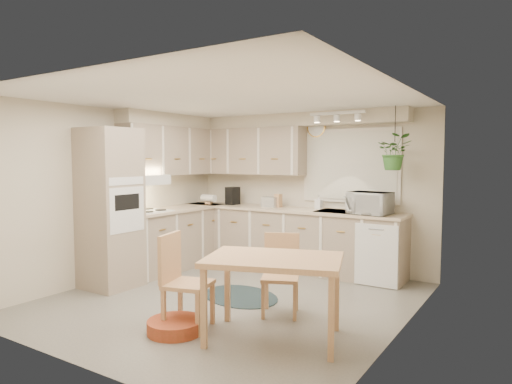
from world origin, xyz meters
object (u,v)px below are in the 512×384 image
braided_rug (240,296)px  pet_bed (175,326)px  chair_left (188,281)px  chair_back (280,275)px  dining_table (274,298)px  microwave (370,201)px

braided_rug → pet_bed: bearing=-84.6°
chair_left → chair_back: bearing=129.6°
dining_table → pet_bed: dining_table is taller
dining_table → chair_left: chair_left is taller
braided_rug → microwave: microwave is taller
chair_left → dining_table: bearing=88.7°
dining_table → pet_bed: 1.02m
braided_rug → microwave: 2.19m
chair_back → braided_rug: bearing=-47.1°
chair_back → microwave: microwave is taller
braided_rug → microwave: bearing=53.8°
dining_table → chair_left: bearing=-165.8°
microwave → dining_table: bearing=-84.8°
chair_back → braided_rug: (-0.74, 0.31, -0.43)m
chair_back → microwave: size_ratio=1.57×
dining_table → microwave: 2.56m
dining_table → braided_rug: (-1.01, 0.93, -0.39)m
dining_table → braided_rug: 1.43m
braided_rug → pet_bed: size_ratio=1.97×
dining_table → braided_rug: size_ratio=1.15×
pet_bed → chair_back: bearing=58.5°
chair_left → microwave: size_ratio=1.71×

